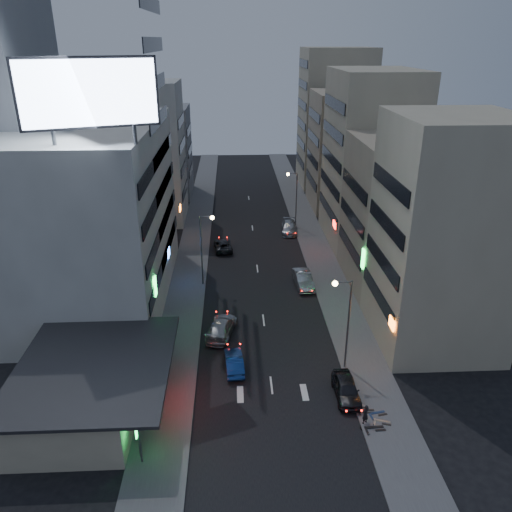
{
  "coord_description": "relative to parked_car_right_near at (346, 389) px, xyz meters",
  "views": [
    {
      "loc": [
        -2.79,
        -28.13,
        25.27
      ],
      "look_at": [
        -0.62,
        16.42,
        5.83
      ],
      "focal_mm": 35.0,
      "sensor_mm": 36.0,
      "label": 1
    }
  ],
  "objects": [
    {
      "name": "ground",
      "position": [
        -5.6,
        -2.36,
        -0.74
      ],
      "size": [
        180.0,
        180.0,
        0.0
      ],
      "primitive_type": "plane",
      "color": "black",
      "rests_on": "ground"
    },
    {
      "name": "scooter_silver_a",
      "position": [
        2.65,
        -3.02,
        -0.08
      ],
      "size": [
        1.13,
        1.87,
        1.08
      ],
      "primitive_type": null,
      "rotation": [
        0.0,
        0.0,
        1.24
      ],
      "color": "#A2A5AA",
      "rests_on": "sidewalk_right"
    },
    {
      "name": "far_left_a",
      "position": [
        -21.1,
        42.64,
        9.26
      ],
      "size": [
        11.0,
        10.0,
        20.0
      ],
      "primitive_type": "cube",
      "color": "beige",
      "rests_on": "ground"
    },
    {
      "name": "white_building",
      "position": [
        -22.6,
        17.64,
        8.26
      ],
      "size": [
        14.0,
        24.0,
        18.0
      ],
      "primitive_type": "cube",
      "color": "beige",
      "rests_on": "ground"
    },
    {
      "name": "far_right_a",
      "position": [
        9.9,
        47.64,
        8.26
      ],
      "size": [
        11.0,
        12.0,
        18.0
      ],
      "primitive_type": "cube",
      "color": "tan",
      "rests_on": "ground"
    },
    {
      "name": "sidewalk_left",
      "position": [
        -13.6,
        27.64,
        -0.68
      ],
      "size": [
        4.0,
        120.0,
        0.12
      ],
      "primitive_type": "cube",
      "color": "#4C4C4F",
      "rests_on": "ground"
    },
    {
      "name": "scooter_silver_b",
      "position": [
        1.51,
        -1.3,
        -0.14
      ],
      "size": [
        1.15,
        1.68,
        0.98
      ],
      "primitive_type": null,
      "rotation": [
        0.0,
        0.0,
        1.14
      ],
      "color": "gray",
      "rests_on": "sidewalk_right"
    },
    {
      "name": "parked_car_right_near",
      "position": [
        0.0,
        0.0,
        0.0
      ],
      "size": [
        1.76,
        4.37,
        1.49
      ],
      "primitive_type": "imported",
      "rotation": [
        0.0,
        0.0,
        0.0
      ],
      "color": "#242429",
      "rests_on": "ground"
    },
    {
      "name": "scooter_black_b",
      "position": [
        1.76,
        -1.66,
        -0.07
      ],
      "size": [
        0.67,
        1.84,
        1.11
      ],
      "primitive_type": null,
      "rotation": [
        0.0,
        0.0,
        1.54
      ],
      "color": "black",
      "rests_on": "sidewalk_right"
    },
    {
      "name": "far_left_b",
      "position": [
        -21.6,
        55.64,
        6.76
      ],
      "size": [
        12.0,
        10.0,
        15.0
      ],
      "primitive_type": "cube",
      "color": "gray",
      "rests_on": "ground"
    },
    {
      "name": "street_lamp_right_near",
      "position": [
        0.3,
        3.64,
        4.62
      ],
      "size": [
        1.6,
        0.44,
        8.02
      ],
      "color": "#595B60",
      "rests_on": "sidewalk_right"
    },
    {
      "name": "scooter_black_a",
      "position": [
        1.96,
        -3.37,
        0.01
      ],
      "size": [
        0.82,
        2.11,
        1.26
      ],
      "primitive_type": null,
      "rotation": [
        0.0,
        0.0,
        1.63
      ],
      "color": "black",
      "rests_on": "sidewalk_right"
    },
    {
      "name": "shophouse_near",
      "position": [
        9.4,
        8.14,
        9.26
      ],
      "size": [
        10.0,
        11.0,
        20.0
      ],
      "primitive_type": "cube",
      "color": "#B1A68B",
      "rests_on": "ground"
    },
    {
      "name": "shophouse_mid",
      "position": [
        9.9,
        19.64,
        7.26
      ],
      "size": [
        11.0,
        12.0,
        16.0
      ],
      "primitive_type": "cube",
      "color": "tan",
      "rests_on": "ground"
    },
    {
      "name": "food_court",
      "position": [
        -19.5,
        -0.36,
        1.24
      ],
      "size": [
        11.0,
        13.0,
        3.88
      ],
      "color": "#B1A68B",
      "rests_on": "ground"
    },
    {
      "name": "far_right_b",
      "position": [
        10.4,
        61.64,
        11.26
      ],
      "size": [
        12.0,
        12.0,
        24.0
      ],
      "primitive_type": "cube",
      "color": "#B1A68B",
      "rests_on": "ground"
    },
    {
      "name": "road_car_blue",
      "position": [
        -8.53,
        3.95,
        -0.07
      ],
      "size": [
        1.74,
        4.21,
        1.35
      ],
      "primitive_type": "imported",
      "rotation": [
        0.0,
        0.0,
        3.22
      ],
      "color": "navy",
      "rests_on": "ground"
    },
    {
      "name": "person",
      "position": [
        0.7,
        -3.04,
        0.14
      ],
      "size": [
        0.67,
        0.63,
        1.54
      ],
      "primitive_type": "imported",
      "rotation": [
        0.0,
        0.0,
        3.77
      ],
      "color": "black",
      "rests_on": "sidewalk_right"
    },
    {
      "name": "shophouse_far",
      "position": [
        9.4,
        32.64,
        10.26
      ],
      "size": [
        10.0,
        14.0,
        22.0
      ],
      "primitive_type": "cube",
      "color": "#B1A68B",
      "rests_on": "ground"
    },
    {
      "name": "street_lamp_right_far",
      "position": [
        0.3,
        37.64,
        4.62
      ],
      "size": [
        1.6,
        0.44,
        8.02
      ],
      "color": "#595B60",
      "rests_on": "sidewalk_right"
    },
    {
      "name": "sidewalk_right",
      "position": [
        2.4,
        27.64,
        -0.68
      ],
      "size": [
        4.0,
        120.0,
        0.12
      ],
      "primitive_type": "cube",
      "color": "#4C4C4F",
      "rests_on": "ground"
    },
    {
      "name": "road_car_silver",
      "position": [
        -9.67,
        9.3,
        0.04
      ],
      "size": [
        3.34,
        5.75,
        1.57
      ],
      "primitive_type": "imported",
      "rotation": [
        0.0,
        0.0,
        2.92
      ],
      "color": "#94979B",
      "rests_on": "ground"
    },
    {
      "name": "parked_car_right_mid",
      "position": [
        -0.74,
        18.81,
        0.06
      ],
      "size": [
        2.08,
        5.02,
        1.62
      ],
      "primitive_type": "imported",
      "rotation": [
        0.0,
        0.0,
        0.08
      ],
      "color": "#A5A9AD",
      "rests_on": "ground"
    },
    {
      "name": "street_lamp_left",
      "position": [
        -11.5,
        19.64,
        4.62
      ],
      "size": [
        1.6,
        0.44,
        8.02
      ],
      "color": "#595B60",
      "rests_on": "sidewalk_left"
    },
    {
      "name": "scooter_blue",
      "position": [
        2.48,
        -1.82,
        -0.04
      ],
      "size": [
        0.99,
        1.99,
        1.16
      ],
      "primitive_type": null,
      "rotation": [
        0.0,
        0.0,
        1.76
      ],
      "color": "navy",
      "rests_on": "sidewalk_right"
    },
    {
      "name": "billboard",
      "position": [
        -18.59,
        7.61,
        20.92
      ],
      "size": [
        9.52,
        3.75,
        6.2
      ],
      "rotation": [
        0.0,
        0.0,
        0.35
      ],
      "color": "#595B60",
      "rests_on": "white_building"
    },
    {
      "name": "parked_car_left",
      "position": [
        -9.78,
        29.62,
        -0.1
      ],
      "size": [
        2.67,
        4.88,
        1.3
      ],
      "primitive_type": "imported",
      "rotation": [
        0.0,
        0.0,
        3.25
      ],
      "color": "#222327",
      "rests_on": "ground"
    },
    {
      "name": "parked_car_right_far",
      "position": [
        -0.44,
        35.65,
        -0.01
      ],
      "size": [
        2.47,
        5.23,
        1.47
      ],
      "primitive_type": "imported",
      "rotation": [
        0.0,
        0.0,
        -0.08
      ],
      "color": "#A4A9AC",
      "rests_on": "ground"
    }
  ]
}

